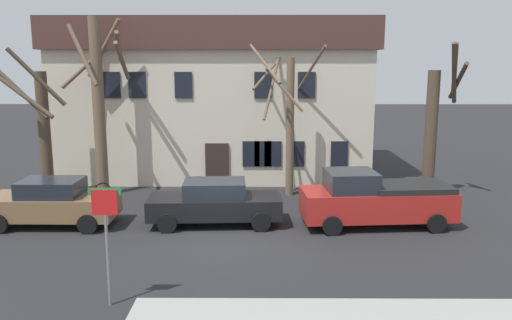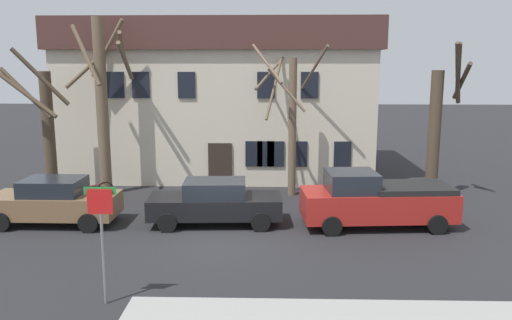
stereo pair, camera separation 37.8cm
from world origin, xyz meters
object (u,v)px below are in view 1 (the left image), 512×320
at_px(tree_bare_near, 42,127).
at_px(car_black_sedan, 215,203).
at_px(bicycle_leaning, 90,191).
at_px(tree_bare_mid, 99,99).
at_px(tree_bare_end, 434,126).
at_px(car_brown_sedan, 52,203).
at_px(street_sign_pole, 106,224).
at_px(pickup_truck_red, 375,199).
at_px(tree_bare_far, 288,117).
at_px(building_main, 216,97).

xyz_separation_m(tree_bare_near, car_black_sedan, (7.77, -3.97, -2.26)).
bearing_deg(bicycle_leaning, tree_bare_mid, 69.45).
relative_size(tree_bare_end, car_brown_sedan, 1.46).
bearing_deg(street_sign_pole, car_black_sedan, 72.66).
xyz_separation_m(car_brown_sedan, pickup_truck_red, (11.59, 0.08, 0.12)).
distance_m(tree_bare_end, pickup_truck_red, 5.66).
bearing_deg(street_sign_pole, tree_bare_far, 65.73).
bearing_deg(street_sign_pole, car_brown_sedan, 121.59).
xyz_separation_m(pickup_truck_red, street_sign_pole, (-7.76, -6.30, 1.06)).
bearing_deg(street_sign_pole, tree_bare_mid, 107.29).
relative_size(tree_bare_far, pickup_truck_red, 1.21).
relative_size(tree_bare_mid, car_black_sedan, 1.59).
bearing_deg(tree_bare_mid, street_sign_pole, -72.71).
bearing_deg(car_black_sedan, pickup_truck_red, -0.79).
bearing_deg(tree_bare_mid, pickup_truck_red, -21.85).
relative_size(building_main, car_brown_sedan, 3.48).
bearing_deg(pickup_truck_red, tree_bare_end, 50.48).
xyz_separation_m(tree_bare_far, pickup_truck_red, (2.93, -4.42, -2.52)).
bearing_deg(tree_bare_far, tree_bare_mid, 179.75).
bearing_deg(tree_bare_far, street_sign_pole, -114.27).
xyz_separation_m(tree_bare_far, tree_bare_end, (6.26, -0.38, -0.36)).
xyz_separation_m(car_brown_sedan, car_black_sedan, (5.82, 0.16, -0.03)).
relative_size(tree_bare_near, street_sign_pole, 2.21).
xyz_separation_m(car_brown_sedan, bicycle_leaning, (0.14, 3.63, -0.48)).
relative_size(pickup_truck_red, street_sign_pole, 1.89).
bearing_deg(tree_bare_near, tree_bare_end, -0.04).
bearing_deg(tree_bare_far, car_black_sedan, -123.21).
bearing_deg(street_sign_pole, tree_bare_near, 119.16).
height_order(tree_bare_mid, car_black_sedan, tree_bare_mid).
bearing_deg(tree_bare_mid, car_black_sedan, -39.32).
bearing_deg(tree_bare_far, bicycle_leaning, -174.18).
bearing_deg(building_main, tree_bare_mid, -131.96).
distance_m(tree_bare_end, car_brown_sedan, 15.65).
xyz_separation_m(tree_bare_near, tree_bare_mid, (2.43, 0.40, 1.19)).
xyz_separation_m(tree_bare_far, car_brown_sedan, (-8.66, -4.50, -2.65)).
height_order(tree_bare_far, pickup_truck_red, tree_bare_far).
relative_size(car_black_sedan, street_sign_pole, 1.67).
bearing_deg(tree_bare_far, tree_bare_near, -178.01).
bearing_deg(street_sign_pole, pickup_truck_red, 39.08).
distance_m(tree_bare_near, tree_bare_mid, 2.73).
relative_size(tree_bare_near, car_black_sedan, 1.32).
relative_size(tree_bare_far, car_brown_sedan, 1.46).
xyz_separation_m(tree_bare_end, car_black_sedan, (-9.10, -3.96, -2.32)).
xyz_separation_m(tree_bare_near, car_brown_sedan, (1.95, -4.13, -2.23)).
xyz_separation_m(building_main, tree_bare_mid, (-4.64, -5.16, 0.26)).
bearing_deg(tree_bare_mid, tree_bare_near, -170.53).
relative_size(tree_bare_mid, street_sign_pole, 2.66).
xyz_separation_m(tree_bare_mid, car_black_sedan, (5.34, -4.38, -3.45)).
xyz_separation_m(street_sign_pole, bicycle_leaning, (-3.69, 9.85, -1.66)).
height_order(pickup_truck_red, bicycle_leaning, pickup_truck_red).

